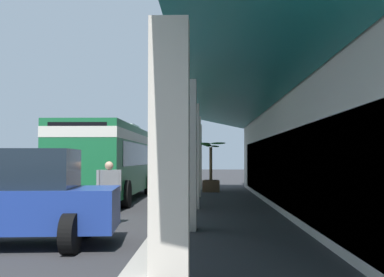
# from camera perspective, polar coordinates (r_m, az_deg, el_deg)

# --- Properties ---
(ground) EXTENTS (120.00, 120.00, 0.00)m
(ground) POSITION_cam_1_polar(r_m,az_deg,el_deg) (20.64, 8.73, -7.28)
(ground) COLOR #2D2D30
(curb_strip) EXTENTS (31.81, 0.50, 0.12)m
(curb_strip) POSITION_cam_1_polar(r_m,az_deg,el_deg) (17.53, -1.62, -7.99)
(curb_strip) COLOR #9E998E
(curb_strip) RESTS_ON ground
(transit_bus) EXTENTS (11.21, 2.86, 3.34)m
(transit_bus) POSITION_cam_1_polar(r_m,az_deg,el_deg) (21.50, -9.50, -2.14)
(transit_bus) COLOR #196638
(transit_bus) RESTS_ON ground
(parked_sedan_red) EXTENTS (4.46, 2.12, 1.47)m
(parked_sedan_red) POSITION_cam_1_polar(r_m,az_deg,el_deg) (31.71, -21.20, -4.07)
(parked_sedan_red) COLOR maroon
(parked_sedan_red) RESTS_ON ground
(pedestrian) EXTENTS (0.46, 0.63, 1.70)m
(pedestrian) POSITION_cam_1_polar(r_m,az_deg,el_deg) (13.28, -9.72, -5.87)
(pedestrian) COLOR #726651
(pedestrian) RESTS_ON ground
(potted_palm) EXTENTS (1.79, 1.65, 2.67)m
(potted_palm) POSITION_cam_1_polar(r_m,az_deg,el_deg) (26.14, 2.22, -4.87)
(potted_palm) COLOR brown
(potted_palm) RESTS_ON ground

